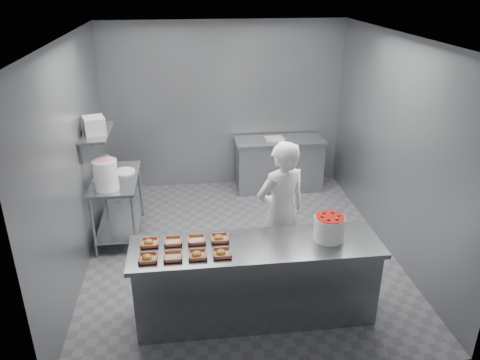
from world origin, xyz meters
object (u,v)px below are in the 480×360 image
Objects in this scene: tray_5 at (173,241)px; tray_0 at (148,258)px; tray_3 at (222,253)px; tray_4 at (149,242)px; tray_1 at (173,256)px; strawberry_tub at (329,227)px; appliance at (94,125)px; glaze_bucket at (106,174)px; back_counter at (279,164)px; service_counter at (256,281)px; tray_6 at (197,240)px; tray_7 at (219,238)px; prep_table at (118,198)px; tray_2 at (197,254)px; worker at (281,212)px.

tray_0 is at bearing -130.36° from tray_5.
tray_4 is (-0.72, 0.29, 0.00)m from tray_3.
tray_1 is 1.63m from strawberry_tub.
appliance reaches higher than strawberry_tub.
tray_4 is 1.59m from glaze_bucket.
appliance reaches higher than tray_3.
back_counter is at bearing 87.66° from strawberry_tub.
tray_6 reaches higher than service_counter.
tray_3 is (-1.27, -3.39, 0.47)m from back_counter.
tray_5 is at bearing 90.00° from tray_1.
tray_7 is (0.24, -0.00, 0.00)m from tray_6.
tray_3 is (1.28, -2.09, 0.33)m from prep_table.
tray_2 is at bearing 180.00° from tray_3.
back_counter is 3.59m from tray_5.
tray_2 is 0.29m from tray_6.
service_counter is 13.88× the size of tray_2.
tray_7 is (0.72, 0.00, 0.00)m from tray_4.
strawberry_tub is at bearing -5.75° from tray_7.
tray_6 is at bearing 30.62° from tray_0.
appliance reaches higher than tray_0.
prep_table is 2.42m from worker.
worker is at bearing 34.18° from tray_1.
prep_table is 2.19m from tray_0.
tray_5 reaches higher than back_counter.
tray_1 is (-1.75, -3.39, 0.47)m from back_counter.
tray_1 is 0.48m from tray_3.
tray_7 is at bearing -112.23° from back_counter.
glaze_bucket is (-2.10, 0.89, 0.22)m from worker.
tray_0 is 1.00× the size of tray_2.
tray_6 reaches higher than back_counter.
tray_7 is 0.65× the size of appliance.
worker reaches higher than service_counter.
tray_5 is 0.11× the size of worker.
service_counter is 13.88× the size of tray_1.
tray_2 is 0.37m from tray_7.
tray_2 is 0.11× the size of worker.
tray_6 is at bearing 0.00° from tray_4.
appliance reaches higher than service_counter.
prep_table is 2.27m from tray_1.
tray_1 is 0.24m from tray_2.
glaze_bucket reaches higher than tray_4.
tray_5 is at bearing 129.65° from tray_2.
tray_2 is at bearing -113.99° from back_counter.
tray_1 is 1.00× the size of tray_4.
tray_5 is 2.11m from appliance.
tray_4 is 0.24m from tray_5.
tray_3 is at bearing 0.00° from tray_2.
prep_table is at bearing 110.99° from tray_1.
tray_1 reaches higher than prep_table.
tray_2 is 2.06m from glaze_bucket.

